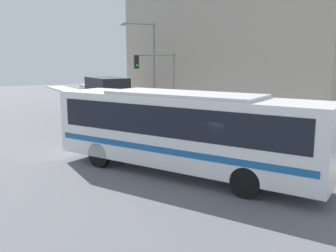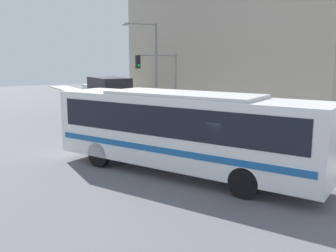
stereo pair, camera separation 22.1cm
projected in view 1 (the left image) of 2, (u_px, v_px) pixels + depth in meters
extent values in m
plane|color=slate|center=(222.00, 180.00, 14.53)|extent=(120.00, 120.00, 0.00)
cube|color=#B7B2A8|center=(141.00, 109.00, 34.55)|extent=(2.87, 70.00, 0.16)
cube|color=#9E9384|center=(222.00, 42.00, 30.24)|extent=(6.00, 25.42, 12.13)
cube|color=white|center=(183.00, 130.00, 15.02)|extent=(7.48, 11.40, 2.76)
cube|color=black|center=(183.00, 118.00, 14.93)|extent=(7.09, 10.60, 1.16)
cube|color=#19599E|center=(183.00, 145.00, 15.13)|extent=(7.30, 11.01, 0.24)
cube|color=silver|center=(183.00, 94.00, 14.77)|extent=(4.94, 6.69, 0.16)
cylinder|color=black|center=(132.00, 145.00, 18.10)|extent=(0.74, 1.09, 1.09)
cylinder|color=black|center=(99.00, 155.00, 16.28)|extent=(0.74, 1.09, 1.09)
cylinder|color=black|center=(268.00, 167.00, 14.44)|extent=(0.74, 1.09, 1.09)
cylinder|color=black|center=(246.00, 182.00, 12.61)|extent=(0.74, 1.09, 1.09)
cube|color=black|center=(107.00, 93.00, 32.17)|extent=(2.40, 4.87, 2.67)
cube|color=silver|center=(94.00, 94.00, 35.14)|extent=(2.28, 1.89, 1.89)
cylinder|color=black|center=(85.00, 105.00, 34.51)|extent=(0.25, 0.90, 0.90)
cylinder|color=black|center=(99.00, 110.00, 31.12)|extent=(0.25, 0.90, 0.90)
cylinder|color=#999999|center=(230.00, 132.00, 21.96)|extent=(0.22, 0.22, 0.54)
sphere|color=#999999|center=(230.00, 126.00, 21.90)|extent=(0.21, 0.21, 0.21)
cylinder|color=#999999|center=(232.00, 132.00, 21.85)|extent=(0.10, 0.13, 0.10)
cylinder|color=slate|center=(174.00, 87.00, 27.53)|extent=(0.16, 0.16, 4.91)
cylinder|color=slate|center=(154.00, 55.00, 26.35)|extent=(3.20, 0.11, 0.11)
cube|color=black|center=(136.00, 62.00, 25.76)|extent=(0.30, 0.24, 0.90)
sphere|color=#19D83F|center=(137.00, 65.00, 25.67)|extent=(0.18, 0.18, 0.18)
cylinder|color=slate|center=(197.00, 120.00, 24.89)|extent=(0.06, 0.06, 1.06)
cylinder|color=#4C4C51|center=(198.00, 110.00, 24.78)|extent=(0.14, 0.14, 0.22)
cylinder|color=slate|center=(154.00, 70.00, 30.23)|extent=(0.18, 0.18, 7.29)
cylinder|color=slate|center=(139.00, 24.00, 28.98)|extent=(2.61, 0.11, 0.11)
ellipsoid|color=gray|center=(123.00, 24.00, 28.37)|extent=(0.56, 0.28, 0.20)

